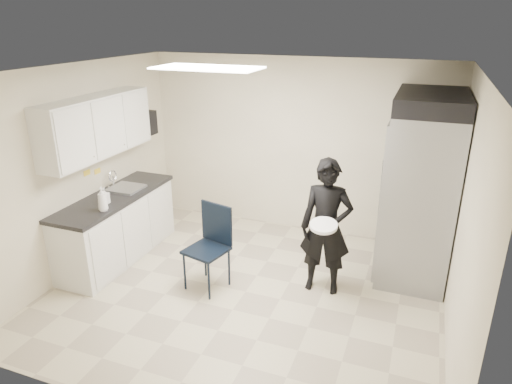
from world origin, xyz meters
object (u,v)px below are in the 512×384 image
at_px(lower_counter, 117,228).
at_px(folding_chair, 206,250).
at_px(commercial_fridge, 420,195).
at_px(man_tuxedo, 326,227).

bearing_deg(lower_counter, folding_chair, -10.06).
xyz_separation_m(commercial_fridge, folding_chair, (-2.31, -1.34, -0.55)).
distance_m(folding_chair, man_tuxedo, 1.45).
xyz_separation_m(commercial_fridge, man_tuxedo, (-0.98, -0.86, -0.23)).
bearing_deg(lower_counter, man_tuxedo, 4.31).
height_order(lower_counter, commercial_fridge, commercial_fridge).
bearing_deg(lower_counter, commercial_fridge, 15.88).
height_order(commercial_fridge, folding_chair, commercial_fridge).
distance_m(commercial_fridge, folding_chair, 2.72).
bearing_deg(commercial_fridge, lower_counter, -164.12).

